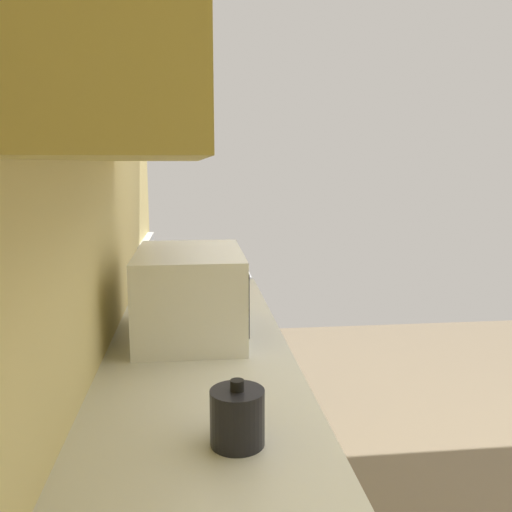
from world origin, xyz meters
TOP-DOWN VIEW (x-y plane):
  - wall_back at (0.00, 1.59)m, footprint 3.93×0.12m
  - upper_cabinets at (-0.37, 1.37)m, footprint 1.68×0.32m
  - oven_range at (1.51, 1.23)m, footprint 0.69×0.62m
  - microwave at (0.25, 1.25)m, footprint 0.53×0.38m
  - bowl at (0.91, 1.15)m, footprint 0.18×0.18m
  - kettle at (-0.54, 1.15)m, footprint 0.17×0.12m

SIDE VIEW (x-z plane):
  - oven_range at x=1.51m, z-range -0.07..0.99m
  - bowl at x=0.91m, z-range 0.89..0.95m
  - kettle at x=-0.54m, z-range 0.87..1.02m
  - microwave at x=0.25m, z-range 0.88..1.19m
  - wall_back at x=0.00m, z-range 0.00..2.67m
  - upper_cabinets at x=-0.37m, z-range 1.51..2.18m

